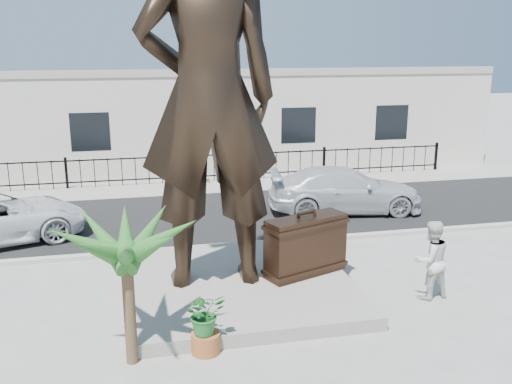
% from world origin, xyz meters
% --- Properties ---
extents(ground, '(100.00, 100.00, 0.00)m').
position_xyz_m(ground, '(0.00, 0.00, 0.00)').
color(ground, '#9E9991').
rests_on(ground, ground).
extents(street, '(40.00, 7.00, 0.01)m').
position_xyz_m(street, '(0.00, 8.00, 0.01)').
color(street, black).
rests_on(street, ground).
extents(curb, '(40.00, 0.25, 0.12)m').
position_xyz_m(curb, '(0.00, 4.50, 0.06)').
color(curb, '#A5A399').
rests_on(curb, ground).
extents(far_sidewalk, '(40.00, 2.50, 0.02)m').
position_xyz_m(far_sidewalk, '(0.00, 12.00, 0.01)').
color(far_sidewalk, '#9E9991').
rests_on(far_sidewalk, ground).
extents(plinth, '(5.20, 5.20, 0.30)m').
position_xyz_m(plinth, '(-0.50, 1.50, 0.15)').
color(plinth, gray).
rests_on(plinth, ground).
extents(fence, '(22.00, 0.10, 1.20)m').
position_xyz_m(fence, '(0.00, 12.80, 0.60)').
color(fence, black).
rests_on(fence, ground).
extents(building, '(28.00, 7.00, 4.40)m').
position_xyz_m(building, '(0.00, 17.00, 2.20)').
color(building, silver).
rests_on(building, ground).
extents(statue, '(3.18, 2.12, 8.64)m').
position_xyz_m(statue, '(-1.15, 1.64, 4.62)').
color(statue, black).
rests_on(statue, plinth).
extents(suitcase, '(2.14, 1.34, 1.44)m').
position_xyz_m(suitcase, '(1.13, 1.52, 1.02)').
color(suitcase, black).
rests_on(suitcase, plinth).
extents(tourist, '(1.00, 0.83, 1.87)m').
position_xyz_m(tourist, '(3.72, 0.21, 0.93)').
color(tourist, silver).
rests_on(tourist, ground).
extents(car_silver, '(5.59, 2.88, 1.55)m').
position_xyz_m(car_silver, '(4.37, 7.29, 0.79)').
color(car_silver, silver).
rests_on(car_silver, street).
extents(worker, '(1.29, 0.84, 1.88)m').
position_xyz_m(worker, '(-0.46, 12.35, 0.96)').
color(worker, '#D65A0B').
rests_on(worker, far_sidewalk).
extents(palm_tree, '(1.80, 1.80, 3.20)m').
position_xyz_m(palm_tree, '(-3.06, -1.16, 0.00)').
color(palm_tree, '#255A20').
rests_on(palm_tree, ground).
extents(planter, '(0.56, 0.56, 0.40)m').
position_xyz_m(planter, '(-1.68, -1.11, 0.20)').
color(planter, '#995428').
rests_on(planter, ground).
extents(shrub, '(0.85, 0.77, 0.84)m').
position_xyz_m(shrub, '(-1.68, -1.11, 0.82)').
color(shrub, '#22692A').
rests_on(shrub, planter).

